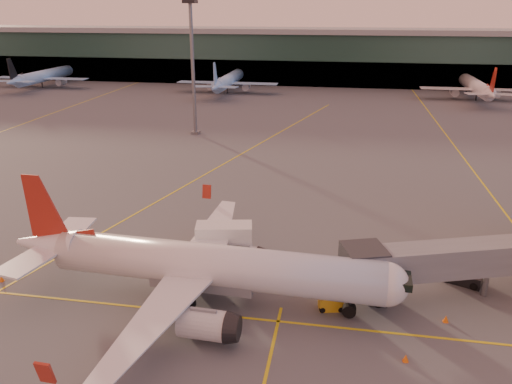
% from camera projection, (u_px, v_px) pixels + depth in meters
% --- Properties ---
extents(ground, '(600.00, 600.00, 0.00)m').
position_uv_depth(ground, '(203.00, 354.00, 37.11)').
color(ground, '#4C4F54').
rests_on(ground, ground).
extents(taxi_markings, '(100.12, 173.00, 0.01)m').
position_uv_depth(taxi_markings, '(234.00, 169.00, 79.35)').
color(taxi_markings, yellow).
rests_on(taxi_markings, ground).
extents(terminal, '(400.00, 20.00, 17.60)m').
position_uv_depth(terminal, '(318.00, 56.00, 164.91)').
color(terminal, '#19382D').
rests_on(terminal, ground).
extents(mast_west_near, '(2.40, 2.40, 25.60)m').
position_uv_depth(mast_west_near, '(192.00, 58.00, 96.06)').
color(mast_west_near, slate).
rests_on(mast_west_near, ground).
extents(distant_aircraft_row, '(225.00, 34.00, 13.00)m').
position_uv_depth(distant_aircraft_row, '(138.00, 90.00, 154.71)').
color(distant_aircraft_row, '#93C3F6').
rests_on(distant_aircraft_row, ground).
extents(main_airplane, '(35.01, 31.50, 10.57)m').
position_uv_depth(main_airplane, '(202.00, 266.00, 42.60)').
color(main_airplane, white).
rests_on(main_airplane, ground).
extents(jet_bridge, '(26.68, 11.57, 5.43)m').
position_uv_depth(jet_bridge, '(504.00, 257.00, 43.60)').
color(jet_bridge, slate).
rests_on(jet_bridge, ground).
extents(catering_truck, '(5.83, 3.35, 4.26)m').
position_uv_depth(catering_truck, '(225.00, 242.00, 49.32)').
color(catering_truck, red).
rests_on(catering_truck, ground).
extents(gpu_cart, '(2.26, 1.64, 1.20)m').
position_uv_depth(gpu_cart, '(331.00, 303.00, 42.39)').
color(gpu_cart, gold).
rests_on(gpu_cart, ground).
extents(pushback_tug, '(3.86, 3.05, 1.76)m').
position_uv_depth(pushback_tug, '(463.00, 275.00, 46.48)').
color(pushback_tug, black).
rests_on(pushback_tug, ground).
extents(cone_nose, '(0.47, 0.47, 0.59)m').
position_uv_depth(cone_nose, '(446.00, 319.00, 40.76)').
color(cone_nose, orange).
rests_on(cone_nose, ground).
extents(cone_tail, '(0.45, 0.45, 0.57)m').
position_uv_depth(cone_tail, '(2.00, 279.00, 46.81)').
color(cone_tail, orange).
rests_on(cone_tail, ground).
extents(cone_wing_left, '(0.41, 0.41, 0.52)m').
position_uv_depth(cone_wing_left, '(228.00, 216.00, 60.99)').
color(cone_wing_left, orange).
rests_on(cone_wing_left, ground).
extents(cone_fwd, '(0.46, 0.46, 0.58)m').
position_uv_depth(cone_fwd, '(406.00, 358.00, 36.22)').
color(cone_fwd, orange).
rests_on(cone_fwd, ground).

